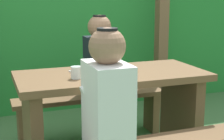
# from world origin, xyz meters

# --- Properties ---
(hedge_backdrop) EXTENTS (6.40, 0.66, 1.82)m
(hedge_backdrop) POSITION_xyz_m (0.00, 1.80, 0.91)
(hedge_backdrop) COLOR #257F30
(hedge_backdrop) RESTS_ON ground_plane
(pergola_post_right) EXTENTS (0.12, 0.12, 2.13)m
(pergola_post_right) POSITION_xyz_m (1.03, 1.19, 1.06)
(pergola_post_right) COLOR brown
(pergola_post_right) RESTS_ON ground_plane
(picnic_table) EXTENTS (1.40, 0.64, 0.75)m
(picnic_table) POSITION_xyz_m (0.00, 0.00, 0.51)
(picnic_table) COLOR brown
(picnic_table) RESTS_ON ground_plane
(bench_far) EXTENTS (1.40, 0.24, 0.42)m
(bench_far) POSITION_xyz_m (0.00, 0.57, 0.30)
(bench_far) COLOR brown
(bench_far) RESTS_ON ground_plane
(person_white_shirt) EXTENTS (0.25, 0.35, 0.72)m
(person_white_shirt) POSITION_xyz_m (-0.24, -0.56, 0.75)
(person_white_shirt) COLOR white
(person_white_shirt) RESTS_ON bench_near
(person_black_coat) EXTENTS (0.25, 0.35, 0.72)m
(person_black_coat) POSITION_xyz_m (0.09, 0.56, 0.75)
(person_black_coat) COLOR black
(person_black_coat) RESTS_ON bench_far
(drinking_glass) EXTENTS (0.08, 0.08, 0.08)m
(drinking_glass) POSITION_xyz_m (-0.29, -0.08, 0.79)
(drinking_glass) COLOR silver
(drinking_glass) RESTS_ON picnic_table
(bottle_left) EXTENTS (0.06, 0.06, 0.25)m
(bottle_left) POSITION_xyz_m (-0.00, -0.05, 0.85)
(bottle_left) COLOR silver
(bottle_left) RESTS_ON picnic_table
(cell_phone) EXTENTS (0.11, 0.16, 0.01)m
(cell_phone) POSITION_xyz_m (-0.24, 0.08, 0.75)
(cell_phone) COLOR silver
(cell_phone) RESTS_ON picnic_table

